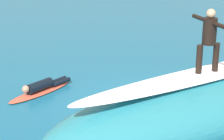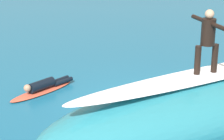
# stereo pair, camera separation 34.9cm
# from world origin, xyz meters

# --- Properties ---
(ground_plane) EXTENTS (120.00, 120.00, 0.00)m
(ground_plane) POSITION_xyz_m (0.00, 0.00, 0.00)
(ground_plane) COLOR #196084
(wave_crest) EXTENTS (8.41, 3.57, 1.55)m
(wave_crest) POSITION_xyz_m (-0.37, 2.00, 0.78)
(wave_crest) COLOR teal
(wave_crest) RESTS_ON ground_plane
(wave_foam_lip) EXTENTS (6.98, 1.79, 0.08)m
(wave_foam_lip) POSITION_xyz_m (-0.37, 2.00, 1.59)
(wave_foam_lip) COLOR white
(wave_foam_lip) RESTS_ON wave_crest
(surfboard_riding) EXTENTS (2.31, 0.63, 0.08)m
(surfboard_riding) POSITION_xyz_m (-0.42, 2.00, 1.59)
(surfboard_riding) COLOR #EAE5C6
(surfboard_riding) RESTS_ON wave_crest
(surfer_riding) EXTENTS (0.57, 1.37, 1.45)m
(surfer_riding) POSITION_xyz_m (-0.42, 2.00, 2.47)
(surfer_riding) COLOR black
(surfer_riding) RESTS_ON surfboard_riding
(surfboard_paddling) EXTENTS (2.26, 1.44, 0.08)m
(surfboard_paddling) POSITION_xyz_m (2.36, -2.24, 0.04)
(surfboard_paddling) COLOR #E0563D
(surfboard_paddling) RESTS_ON ground_plane
(surfer_paddling) EXTENTS (1.67, 0.96, 0.32)m
(surfer_paddling) POSITION_xyz_m (2.24, -2.30, 0.21)
(surfer_paddling) COLOR black
(surfer_paddling) RESTS_ON surfboard_paddling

